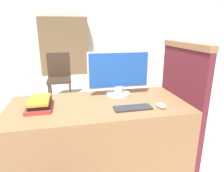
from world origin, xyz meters
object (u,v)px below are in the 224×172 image
monitor (119,74)px  far_chair (59,75)px  book_stack (40,104)px  keyboard (133,108)px  mouse (161,105)px

monitor → far_chair: size_ratio=0.64×
monitor → book_stack: bearing=-164.7°
keyboard → far_chair: (-0.67, 2.50, -0.27)m
monitor → keyboard: 0.41m
monitor → far_chair: bearing=106.7°
keyboard → mouse: (0.23, -0.02, 0.01)m
monitor → far_chair: (-0.64, 2.14, -0.47)m
far_chair → keyboard: bearing=-54.0°
monitor → book_stack: 0.74m
keyboard → book_stack: 0.74m
keyboard → book_stack: (-0.72, 0.17, 0.03)m
mouse → book_stack: (-0.96, 0.19, 0.02)m
keyboard → monitor: bearing=94.5°
monitor → book_stack: monitor is taller
monitor → far_chair: monitor is taller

